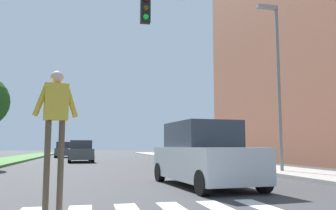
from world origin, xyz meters
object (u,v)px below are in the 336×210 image
object	(u,v)px
street_lamp_right	(276,71)
sedan_midblock	(81,152)
sedan_distant	(64,150)
suv_crossing	(204,155)
sedan_far_horizon	(78,149)
pedestrian_performer	(55,120)

from	to	relation	value
street_lamp_right	sedan_midblock	distance (m)	16.86
sedan_distant	street_lamp_right	bearing A→B (deg)	-66.85
street_lamp_right	suv_crossing	distance (m)	7.01
sedan_midblock	sedan_distant	bearing A→B (deg)	99.79
sedan_far_horizon	sedan_distant	bearing A→B (deg)	-93.32
sedan_far_horizon	suv_crossing	bearing A→B (deg)	-83.47
suv_crossing	sedan_far_horizon	world-z (taller)	suv_crossing
suv_crossing	sedan_distant	world-z (taller)	suv_crossing
suv_crossing	sedan_midblock	world-z (taller)	suv_crossing
pedestrian_performer	sedan_distant	xyz separation A→B (m)	(-2.04, 33.11, -0.90)
street_lamp_right	sedan_far_horizon	xyz separation A→B (m)	(-9.84, 41.10, -3.79)
sedan_midblock	sedan_far_horizon	xyz separation A→B (m)	(-1.03, 27.24, 0.04)
street_lamp_right	pedestrian_performer	world-z (taller)	street_lamp_right
pedestrian_performer	sedan_far_horizon	size ratio (longest dim) A/B	0.54
pedestrian_performer	sedan_far_horizon	distance (m)	49.05
sedan_distant	pedestrian_performer	bearing A→B (deg)	-86.48
pedestrian_performer	sedan_midblock	xyz separation A→B (m)	(-0.08, 21.79, -0.90)
pedestrian_performer	sedan_distant	world-z (taller)	pedestrian_performer
pedestrian_performer	suv_crossing	size ratio (longest dim) A/B	0.52
pedestrian_performer	sedan_far_horizon	world-z (taller)	pedestrian_performer
suv_crossing	sedan_far_horizon	size ratio (longest dim) A/B	1.04
pedestrian_performer	sedan_midblock	size ratio (longest dim) A/B	0.56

